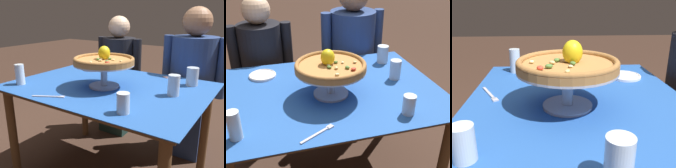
# 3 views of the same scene
# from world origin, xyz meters

# --- Properties ---
(dining_table) EXTENTS (1.29, 0.95, 0.72)m
(dining_table) POSITION_xyz_m (0.00, 0.00, 0.62)
(dining_table) COLOR brown
(dining_table) RESTS_ON ground
(pizza_stand) EXTENTS (0.39, 0.39, 0.16)m
(pizza_stand) POSITION_xyz_m (-0.01, -0.05, 0.83)
(pizza_stand) COLOR #B7B7C1
(pizza_stand) RESTS_ON dining_table
(pizza) EXTENTS (0.39, 0.39, 0.11)m
(pizza) POSITION_xyz_m (-0.01, -0.05, 0.90)
(pizza) COLOR #AD753D
(pizza) RESTS_ON pizza_stand
(water_glass_back_right) EXTENTS (0.08, 0.08, 0.12)m
(water_glass_back_right) POSITION_xyz_m (0.47, 0.30, 0.77)
(water_glass_back_right) COLOR silver
(water_glass_back_right) RESTS_ON dining_table
(water_glass_front_right) EXTENTS (0.07, 0.07, 0.10)m
(water_glass_front_right) POSITION_xyz_m (0.32, -0.35, 0.76)
(water_glass_front_right) COLOR silver
(water_glass_front_right) RESTS_ON dining_table
(water_glass_front_left) EXTENTS (0.06, 0.06, 0.14)m
(water_glass_front_left) POSITION_xyz_m (-0.52, -0.32, 0.78)
(water_glass_front_left) COLOR silver
(water_glass_front_left) RESTS_ON dining_table
(water_glass_side_right) EXTENTS (0.07, 0.07, 0.12)m
(water_glass_side_right) POSITION_xyz_m (0.43, 0.04, 0.77)
(water_glass_side_right) COLOR silver
(water_glass_side_right) RESTS_ON dining_table
(side_plate) EXTENTS (0.17, 0.17, 0.02)m
(side_plate) POSITION_xyz_m (-0.37, 0.30, 0.73)
(side_plate) COLOR white
(side_plate) RESTS_ON dining_table
(dinner_fork) EXTENTS (0.18, 0.11, 0.01)m
(dinner_fork) POSITION_xyz_m (-0.15, -0.39, 0.72)
(dinner_fork) COLOR #B7B7C1
(dinner_fork) RESTS_ON dining_table
(sugar_packet) EXTENTS (0.06, 0.06, 0.00)m
(sugar_packet) POSITION_xyz_m (0.25, 0.40, 0.72)
(sugar_packet) COLOR beige
(sugar_packet) RESTS_ON dining_table
(diner_left) EXTENTS (0.48, 0.32, 1.16)m
(diner_left) POSITION_xyz_m (-0.37, 0.70, 0.55)
(diner_left) COLOR #1E3833
(diner_left) RESTS_ON ground
(diner_right) EXTENTS (0.52, 0.36, 1.24)m
(diner_right) POSITION_xyz_m (0.37, 0.68, 0.61)
(diner_right) COLOR navy
(diner_right) RESTS_ON ground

